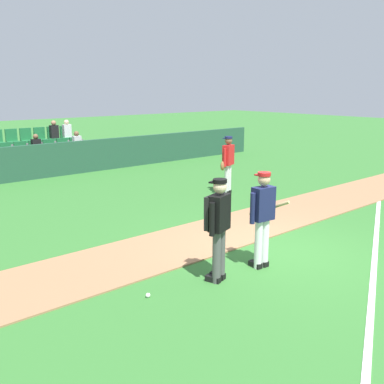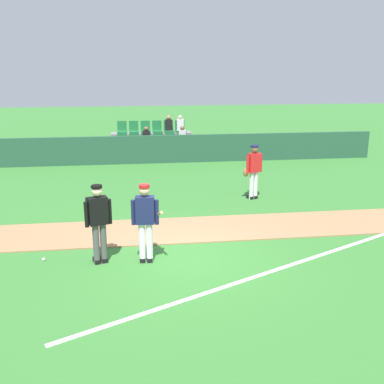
# 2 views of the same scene
# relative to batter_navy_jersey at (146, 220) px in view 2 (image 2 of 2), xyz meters

# --- Properties ---
(ground_plane) EXTENTS (80.00, 80.00, 0.00)m
(ground_plane) POSITION_rel_batter_navy_jersey_xyz_m (0.72, 0.21, -0.97)
(ground_plane) COLOR #33702D
(infield_dirt_path) EXTENTS (28.00, 1.92, 0.03)m
(infield_dirt_path) POSITION_rel_batter_navy_jersey_xyz_m (0.72, 1.87, -0.95)
(infield_dirt_path) COLOR #9E704C
(infield_dirt_path) RESTS_ON ground
(foul_line_chalk) EXTENTS (10.81, 5.38, 0.01)m
(foul_line_chalk) POSITION_rel_batter_navy_jersey_xyz_m (3.72, -0.29, -0.96)
(foul_line_chalk) COLOR white
(foul_line_chalk) RESTS_ON ground
(dugout_fence) EXTENTS (20.00, 0.16, 1.23)m
(dugout_fence) POSITION_rel_batter_navy_jersey_xyz_m (0.72, 10.48, -0.35)
(dugout_fence) COLOR #234C38
(dugout_fence) RESTS_ON ground
(stadium_bleachers) EXTENTS (3.90, 2.10, 1.90)m
(stadium_bleachers) POSITION_rel_batter_navy_jersey_xyz_m (0.75, 11.93, -0.46)
(stadium_bleachers) COLOR slate
(stadium_bleachers) RESTS_ON ground
(batter_navy_jersey) EXTENTS (0.66, 0.79, 1.76)m
(batter_navy_jersey) POSITION_rel_batter_navy_jersey_xyz_m (0.00, 0.00, 0.00)
(batter_navy_jersey) COLOR white
(batter_navy_jersey) RESTS_ON ground
(umpire_home_plate) EXTENTS (0.56, 0.40, 1.76)m
(umpire_home_plate) POSITION_rel_batter_navy_jersey_xyz_m (-1.00, 0.10, 0.03)
(umpire_home_plate) COLOR #4C4C4C
(umpire_home_plate) RESTS_ON ground
(runner_red_jersey) EXTENTS (0.67, 0.40, 1.76)m
(runner_red_jersey) POSITION_rel_batter_navy_jersey_xyz_m (3.59, 4.46, -0.01)
(runner_red_jersey) COLOR silver
(runner_red_jersey) RESTS_ON ground
(baseball) EXTENTS (0.07, 0.07, 0.07)m
(baseball) POSITION_rel_batter_navy_jersey_xyz_m (-2.26, 0.35, -0.93)
(baseball) COLOR white
(baseball) RESTS_ON ground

